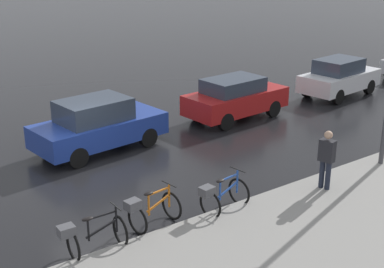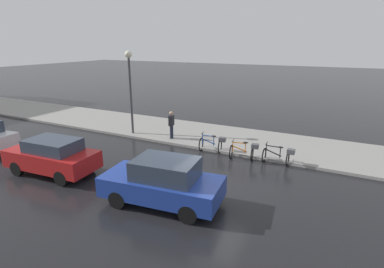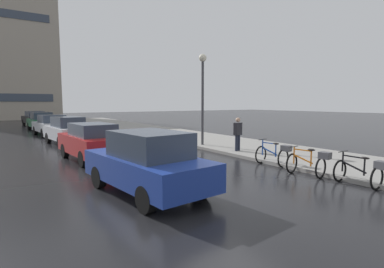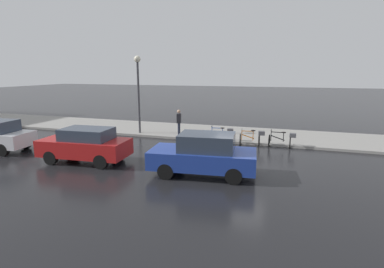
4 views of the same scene
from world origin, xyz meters
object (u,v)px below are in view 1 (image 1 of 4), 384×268
car_red (235,98)px  car_white (339,77)px  car_blue (98,125)px  bicycle_second (150,210)px  bicycle_nearest (90,235)px  pedestrian (326,158)px  bicycle_third (221,195)px

car_red → car_white: 5.81m
car_red → car_blue: bearing=-90.4°
car_blue → car_red: (0.04, 5.71, -0.03)m
bicycle_second → car_red: car_red is taller
car_red → car_white: (0.14, 5.81, 0.00)m
car_white → car_red: bearing=-91.4°
bicycle_nearest → car_red: 10.26m
car_red → pedestrian: pedestrian is taller
bicycle_second → car_blue: car_blue is taller
bicycle_nearest → car_red: bearing=122.5°
bicycle_second → car_white: (-5.15, 12.84, 0.34)m
bicycle_nearest → bicycle_third: bearing=87.5°
bicycle_third → car_blue: 5.72m
pedestrian → bicycle_second: bearing=-102.8°
car_blue → car_white: bearing=89.1°
bicycle_nearest → pedestrian: pedestrian is taller
bicycle_nearest → car_red: car_red is taller
bicycle_third → car_blue: car_blue is taller
bicycle_nearest → pedestrian: size_ratio=0.81×
car_blue → car_red: 5.71m
car_blue → car_white: car_blue is taller
bicycle_nearest → car_white: 15.43m
bicycle_second → pedestrian: pedestrian is taller
bicycle_third → car_blue: bearing=-175.0°
car_blue → car_white: (0.18, 11.51, -0.03)m
car_white → pedestrian: size_ratio=2.34×
bicycle_second → car_blue: 5.50m
pedestrian → car_blue: bearing=-151.7°
bicycle_second → car_white: car_white is taller
bicycle_nearest → bicycle_second: 1.64m
car_blue → car_white: size_ratio=1.08×
bicycle_second → car_white: 13.84m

